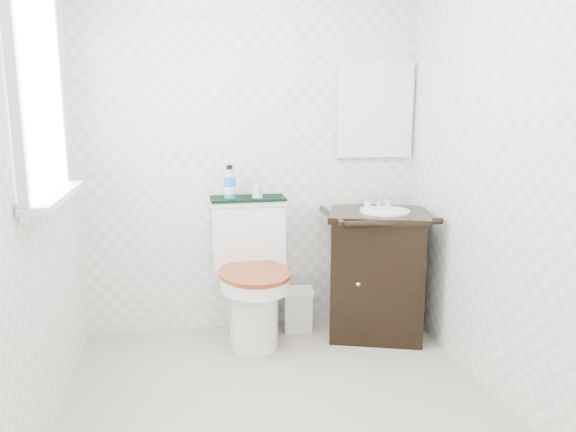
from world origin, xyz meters
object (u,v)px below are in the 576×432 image
object	(u,v)px
vanity	(377,270)
toilet	(251,281)
cup	(257,191)
trash_bin	(298,309)
mouthwash_bottle	(230,183)

from	to	relation	value
vanity	toilet	bearing A→B (deg)	175.84
toilet	vanity	distance (m)	0.82
vanity	cup	size ratio (longest dim) A/B	10.81
trash_bin	cup	world-z (taller)	cup
mouthwash_bottle	cup	bearing A→B (deg)	-6.92
mouthwash_bottle	cup	size ratio (longest dim) A/B	2.44
toilet	trash_bin	world-z (taller)	toilet
trash_bin	cup	distance (m)	0.84
toilet	vanity	bearing A→B (deg)	-4.16
vanity	mouthwash_bottle	distance (m)	1.11
trash_bin	cup	bearing A→B (deg)	174.28
trash_bin	mouthwash_bottle	size ratio (longest dim) A/B	1.40
vanity	trash_bin	distance (m)	0.59
vanity	cup	bearing A→B (deg)	168.34
toilet	trash_bin	distance (m)	0.40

